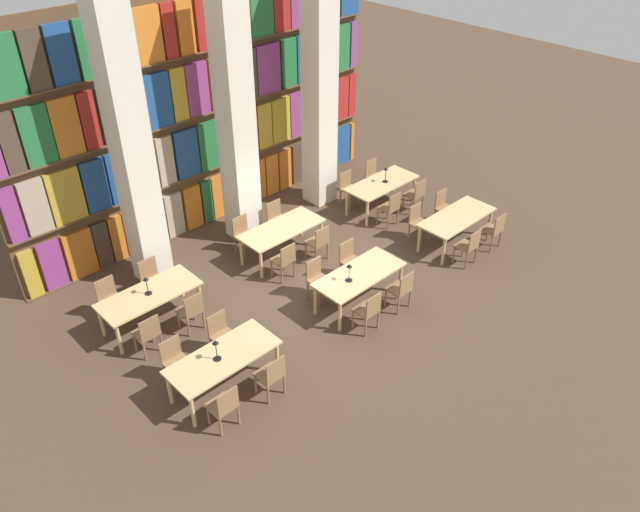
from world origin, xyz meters
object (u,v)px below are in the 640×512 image
object	(u,v)px
pillar_center	(235,116)
chair_23	(374,175)
pillar_left	(131,151)
chair_19	(277,218)
chair_6	(401,289)
chair_22	(416,194)
reading_table_2	(457,219)
chair_12	(148,333)
reading_table_0	(223,360)
reading_table_5	(382,185)
chair_20	(390,208)
chair_10	(494,230)
chair_5	(318,278)
chair_11	(444,207)
reading_table_4	(282,231)
desk_lamp_2	(146,283)
chair_17	(244,234)
chair_3	(222,334)
reading_table_3	(149,297)
chair_14	(191,310)
chair_15	(152,278)
chair_7	(350,260)
pillar_right	(319,88)
chair_1	(175,360)
chair_4	(368,310)
chair_0	(224,405)
chair_2	(272,375)
reading_table_1	(359,277)
chair_13	(110,298)
chair_21	(348,187)
desk_lamp_3	(386,172)
chair_16	(285,260)
desk_lamp_1	(349,270)
desk_lamp_0	(216,347)
chair_18	(319,242)
chair_9	(418,222)

from	to	relation	value
pillar_center	chair_23	size ratio (longest dim) A/B	6.68
pillar_left	chair_19	world-z (taller)	pillar_left
chair_6	chair_22	bearing A→B (deg)	34.93
reading_table_2	chair_12	world-z (taller)	chair_12
reading_table_0	reading_table_5	size ratio (longest dim) A/B	1.00
reading_table_0	chair_20	bearing A→B (deg)	14.49
chair_10	reading_table_5	size ratio (longest dim) A/B	0.46
chair_10	reading_table_5	distance (m)	3.05
chair_5	chair_11	distance (m)	4.22
reading_table_4	desk_lamp_2	bearing A→B (deg)	-179.35
chair_17	chair_23	distance (m)	4.28
chair_3	chair_11	distance (m)	6.66
reading_table_3	chair_14	world-z (taller)	chair_14
chair_15	chair_22	xyz separation A→B (m)	(6.68, -1.49, 0.00)
pillar_left	chair_19	distance (m)	3.98
pillar_center	chair_17	distance (m)	2.62
chair_12	chair_7	bearing A→B (deg)	-11.99
pillar_right	reading_table_0	bearing A→B (deg)	-147.33
chair_3	chair_23	xyz separation A→B (m)	(6.66, 2.30, 0.00)
chair_1	chair_4	size ratio (longest dim) A/B	1.00
chair_3	chair_6	distance (m)	3.68
chair_0	chair_23	bearing A→B (deg)	25.93
chair_15	chair_23	size ratio (longest dim) A/B	1.00
chair_2	reading_table_4	xyz separation A→B (m)	(2.92, 3.12, 0.16)
reading_table_3	chair_4	bearing A→B (deg)	-46.33
chair_3	reading_table_1	size ratio (longest dim) A/B	0.46
pillar_left	pillar_right	distance (m)	4.99
chair_13	desk_lamp_2	distance (m)	1.00
reading_table_5	chair_21	world-z (taller)	chair_21
chair_2	desk_lamp_3	size ratio (longest dim) A/B	2.22
chair_4	chair_20	world-z (taller)	same
reading_table_1	chair_17	distance (m)	3.15
reading_table_0	reading_table_4	world-z (taller)	same
chair_3	pillar_left	bearing A→B (deg)	-96.80
reading_table_1	chair_16	xyz separation A→B (m)	(-0.54, 1.68, -0.16)
desk_lamp_1	chair_17	distance (m)	3.16
chair_16	chair_20	xyz separation A→B (m)	(3.31, -0.11, 0.00)
chair_1	reading_table_4	bearing A→B (deg)	-156.46
chair_17	desk_lamp_0	bearing A→B (deg)	46.49
chair_0	desk_lamp_1	bearing A→B (deg)	11.30
reading_table_0	reading_table_3	size ratio (longest dim) A/B	1.00
desk_lamp_2	chair_10	bearing A→B (deg)	-23.34
chair_18	chair_20	size ratio (longest dim) A/B	1.00
chair_9	reading_table_4	size ratio (longest dim) A/B	0.46
chair_7	chair_13	size ratio (longest dim) A/B	1.00
chair_10	chair_20	world-z (taller)	same
chair_4	chair_5	distance (m)	1.42
chair_19	desk_lamp_3	world-z (taller)	desk_lamp_3
chair_4	chair_9	world-z (taller)	same
chair_4	chair_18	size ratio (longest dim) A/B	1.00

